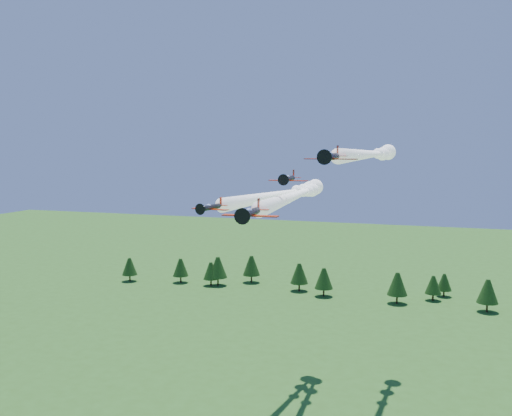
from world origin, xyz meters
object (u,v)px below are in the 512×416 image
(plane_lead, at_px, (297,195))
(plane_left, at_px, (282,194))
(plane_slot, at_px, (289,179))
(plane_right, at_px, (370,154))

(plane_lead, relative_size, plane_left, 1.18)
(plane_left, height_order, plane_slot, plane_slot)
(plane_left, distance_m, plane_slot, 22.10)
(plane_right, bearing_deg, plane_slot, -111.77)
(plane_lead, relative_size, plane_slot, 8.16)
(plane_left, relative_size, plane_right, 0.87)
(plane_left, bearing_deg, plane_lead, -36.68)
(plane_lead, distance_m, plane_right, 17.39)
(plane_lead, xyz_separation_m, plane_slot, (2.48, -16.01, 4.09))
(plane_slot, bearing_deg, plane_left, 108.40)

